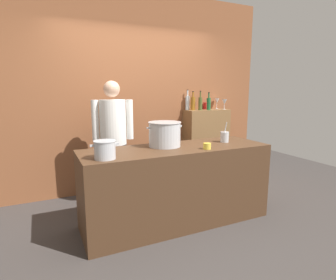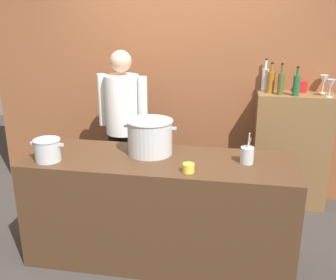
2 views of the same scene
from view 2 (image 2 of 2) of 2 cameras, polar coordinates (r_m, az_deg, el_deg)
ground_plane at (r=3.61m, az=-1.15°, el=-16.12°), size 8.00×8.00×0.00m
brick_back_panel at (r=4.38m, az=2.31°, el=11.37°), size 4.40×0.10×3.00m
prep_counter at (r=3.37m, az=-1.20°, el=-9.84°), size 2.17×0.70×0.90m
bar_cabinet at (r=4.38m, az=17.14°, el=-1.49°), size 0.76×0.32×1.22m
chef at (r=4.02m, az=-6.43°, el=2.80°), size 0.52×0.38×1.66m
stockpot_large at (r=3.25m, az=-2.59°, el=0.44°), size 0.44×0.38×0.28m
stockpot_small at (r=3.26m, az=-16.86°, el=-1.37°), size 0.27×0.21×0.18m
utensil_crock at (r=3.13m, az=11.25°, el=-2.11°), size 0.10×0.10×0.25m
butter_jar at (r=2.93m, az=2.95°, el=-4.02°), size 0.09×0.09×0.07m
wine_bottle_clear at (r=4.27m, az=13.69°, el=8.47°), size 0.07×0.07×0.33m
wine_bottle_amber at (r=4.19m, az=14.50°, el=8.10°), size 0.07×0.07×0.31m
wine_bottle_green at (r=4.11m, az=17.89°, el=7.49°), size 0.07×0.07×0.29m
wine_bottle_olive at (r=4.12m, az=15.84°, el=7.79°), size 0.06×0.06×0.31m
wine_glass_tall at (r=4.17m, az=22.25°, el=7.36°), size 0.08×0.08×0.17m
wine_glass_wide at (r=4.33m, az=21.40°, el=7.96°), size 0.08×0.08×0.18m
spice_tin_red at (r=4.31m, az=18.62°, el=7.24°), size 0.08×0.08×0.12m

